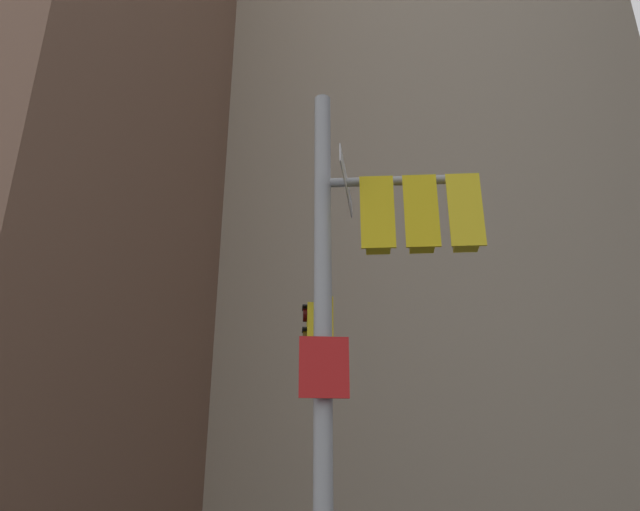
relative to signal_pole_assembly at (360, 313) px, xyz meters
The scene contains 2 objects.
building_mid_block 24.42m from the signal_pole_assembly, 90.89° to the left, with size 16.97×16.97×34.32m, color tan.
signal_pole_assembly is the anchor object (origin of this frame).
Camera 1 is at (2.13, -8.40, 2.21)m, focal length 38.37 mm.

